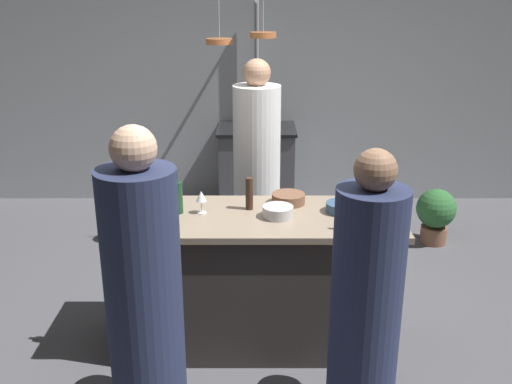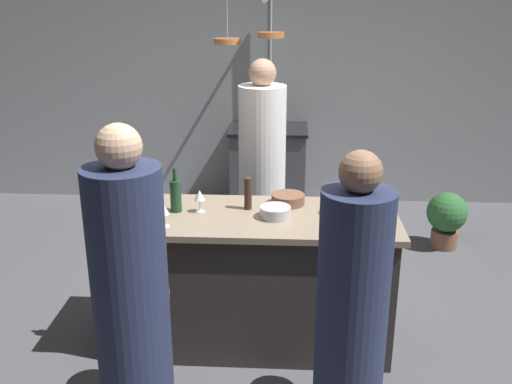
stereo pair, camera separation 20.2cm
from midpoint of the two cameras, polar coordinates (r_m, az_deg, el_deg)
The scene contains 20 objects.
ground_plane at distance 4.06m, azimuth -1.47°, elevation -14.18°, with size 9.00×9.00×0.00m, color #4C4C51.
back_wall at distance 6.30m, azimuth -0.98°, elevation 10.80°, with size 6.40×0.16×2.60m, color #9EA3A8.
kitchen_island at distance 3.83m, azimuth -1.53°, elevation -8.52°, with size 1.80×0.72×0.90m.
stove_range at distance 6.10m, azimuth -0.99°, elevation 2.28°, with size 0.80×0.64×0.89m.
chef at distance 4.62m, azimuth -1.30°, elevation 1.36°, with size 0.37×0.37×1.75m.
bar_stool_right at distance 3.36m, azimuth 7.81°, elevation -14.57°, with size 0.28×0.28×0.68m.
guest_right at distance 2.86m, azimuth 8.51°, elevation -12.53°, with size 0.34×0.34×1.60m.
bar_stool_left at distance 3.40m, azimuth -11.56°, elevation -14.43°, with size 0.28×0.28×0.68m.
guest_left at distance 2.86m, azimuth -12.95°, elevation -11.72°, with size 0.36×0.36×1.70m.
overhead_pot_rack at distance 5.45m, azimuth -1.70°, elevation 12.61°, with size 0.57×1.46×2.17m.
potted_plant at distance 5.54m, azimuth 16.15°, elevation -1.97°, with size 0.36×0.36×0.52m.
pepper_mill at distance 3.70m, azimuth -2.32°, elevation -0.18°, with size 0.05×0.05×0.21m, color #382319.
wine_bottle_green at distance 3.68m, azimuth -9.42°, elevation -0.46°, with size 0.07×0.07×0.29m.
wine_bottle_dark at distance 3.56m, azimuth -14.81°, elevation -1.59°, with size 0.07×0.07×0.29m.
wine_bottle_amber at distance 3.40m, azimuth 8.71°, elevation -2.09°, with size 0.07×0.07×0.30m.
wine_glass_by_chef at distance 3.45m, azimuth -10.47°, elevation -1.97°, with size 0.07×0.07×0.15m.
wine_glass_near_left_guest at distance 3.66m, azimuth -7.08°, elevation -0.54°, with size 0.07×0.07×0.15m.
mixing_bowl_blue at distance 3.70m, azimuth 6.73°, elevation -1.52°, with size 0.19×0.19×0.06m, color #334C6B.
mixing_bowl_steel at distance 3.59m, azimuth 0.47°, elevation -1.96°, with size 0.19×0.19×0.07m, color #B7B7BC.
mixing_bowl_wooden at distance 3.82m, azimuth 1.59°, elevation -0.65°, with size 0.22×0.22×0.07m, color brown.
Camera 1 is at (-0.01, -3.38, 2.25)m, focal length 40.74 mm.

